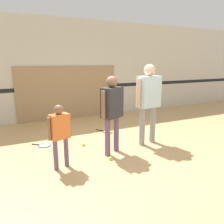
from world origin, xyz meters
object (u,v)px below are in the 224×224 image
person_instructor (112,107)px  tennis_ball_stray_left (83,144)px  racket_second_spare (44,145)px  person_student_left (60,130)px  person_student_right (149,96)px  tennis_ball_near_instructor (111,158)px  tennis_ball_by_spare_racket (111,133)px  racket_spare_on_floor (107,131)px

person_instructor → tennis_ball_stray_left: size_ratio=24.23×
person_instructor → racket_second_spare: bearing=114.0°
person_student_left → person_student_right: bearing=-6.7°
person_student_left → tennis_ball_near_instructor: size_ratio=17.53×
person_student_right → tennis_ball_by_spare_racket: 1.54m
tennis_ball_near_instructor → person_student_left: bearing=174.2°
person_student_left → tennis_ball_by_spare_racket: (1.59, 1.32, -0.68)m
tennis_ball_near_instructor → tennis_ball_by_spare_racket: size_ratio=1.00×
person_student_left → person_student_right: (2.07, 0.35, 0.41)m
racket_spare_on_floor → person_student_right: bearing=166.9°
person_student_left → tennis_ball_stray_left: person_student_left is taller
person_instructor → tennis_ball_near_instructor: bearing=-146.8°
racket_spare_on_floor → tennis_ball_stray_left: (-0.89, -0.69, 0.02)m
racket_second_spare → tennis_ball_stray_left: 0.90m
person_student_left → tennis_ball_by_spare_racket: 2.18m
person_student_left → person_instructor: bearing=-5.8°
racket_spare_on_floor → tennis_ball_by_spare_racket: tennis_ball_by_spare_racket is taller
person_instructor → person_student_left: 1.15m
person_instructor → tennis_ball_stray_left: 1.22m
racket_spare_on_floor → tennis_ball_stray_left: size_ratio=7.40×
tennis_ball_by_spare_racket → tennis_ball_stray_left: 1.04m
person_student_left → racket_spare_on_floor: person_student_left is taller
racket_spare_on_floor → tennis_ball_by_spare_racket: 0.20m
person_student_right → tennis_ball_by_spare_racket: person_student_right is taller
racket_spare_on_floor → tennis_ball_near_instructor: (-0.64, -1.61, 0.02)m
racket_second_spare → tennis_ball_by_spare_racket: tennis_ball_by_spare_racket is taller
person_student_left → racket_spare_on_floor: 2.29m
tennis_ball_stray_left → tennis_ball_by_spare_racket: bearing=28.7°
tennis_ball_stray_left → person_instructor: bearing=-55.9°
person_instructor → tennis_ball_near_instructor: person_instructor is taller
person_instructor → person_student_right: 0.99m
person_student_right → tennis_ball_near_instructor: size_ratio=27.47×
tennis_ball_by_spare_racket → person_student_right: bearing=-63.6°
person_student_right → racket_spare_on_floor: 1.69m
racket_second_spare → tennis_ball_stray_left: tennis_ball_stray_left is taller
racket_second_spare → tennis_ball_near_instructor: bearing=168.9°
tennis_ball_by_spare_racket → person_student_left: bearing=-140.2°
racket_spare_on_floor → racket_second_spare: (-1.70, -0.31, 0.00)m
person_student_left → tennis_ball_near_instructor: (0.93, -0.09, -0.68)m
person_student_right → racket_second_spare: size_ratio=4.00×
tennis_ball_stray_left → racket_second_spare: bearing=154.5°
tennis_ball_by_spare_racket → tennis_ball_near_instructor: bearing=-115.1°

